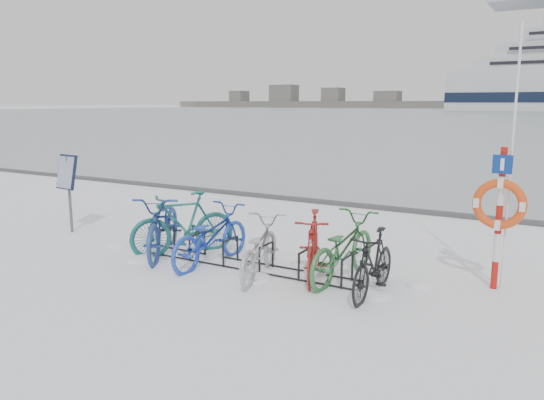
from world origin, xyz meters
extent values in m
plane|color=white|center=(0.00, 0.00, 0.00)|extent=(900.00, 900.00, 0.00)
cube|color=#3F3F42|center=(0.00, 5.90, 0.05)|extent=(400.00, 0.25, 0.10)
cylinder|color=black|center=(-1.80, -0.22, 0.22)|extent=(0.04, 0.04, 0.44)
cylinder|color=black|center=(-1.80, 0.22, 0.22)|extent=(0.04, 0.04, 0.44)
cylinder|color=black|center=(-1.80, 0.00, 0.44)|extent=(0.04, 0.44, 0.04)
cylinder|color=black|center=(-1.08, -0.22, 0.22)|extent=(0.04, 0.04, 0.44)
cylinder|color=black|center=(-1.08, 0.22, 0.22)|extent=(0.04, 0.04, 0.44)
cylinder|color=black|center=(-1.08, 0.00, 0.44)|extent=(0.04, 0.44, 0.04)
cylinder|color=black|center=(-0.36, -0.22, 0.22)|extent=(0.04, 0.04, 0.44)
cylinder|color=black|center=(-0.36, 0.22, 0.22)|extent=(0.04, 0.04, 0.44)
cylinder|color=black|center=(-0.36, 0.00, 0.44)|extent=(0.04, 0.44, 0.04)
cylinder|color=black|center=(0.36, -0.22, 0.22)|extent=(0.04, 0.04, 0.44)
cylinder|color=black|center=(0.36, 0.22, 0.22)|extent=(0.04, 0.04, 0.44)
cylinder|color=black|center=(0.36, 0.00, 0.44)|extent=(0.04, 0.44, 0.04)
cylinder|color=black|center=(1.08, -0.22, 0.22)|extent=(0.04, 0.04, 0.44)
cylinder|color=black|center=(1.08, 0.22, 0.22)|extent=(0.04, 0.04, 0.44)
cylinder|color=black|center=(1.08, 0.00, 0.44)|extent=(0.04, 0.44, 0.04)
cylinder|color=black|center=(1.80, -0.22, 0.22)|extent=(0.04, 0.04, 0.44)
cylinder|color=black|center=(1.80, 0.22, 0.22)|extent=(0.04, 0.04, 0.44)
cylinder|color=black|center=(1.80, 0.00, 0.44)|extent=(0.04, 0.44, 0.04)
cylinder|color=black|center=(0.00, -0.22, 0.02)|extent=(4.00, 0.03, 0.03)
cylinder|color=black|center=(0.00, 0.22, 0.02)|extent=(4.00, 0.03, 0.03)
cylinder|color=#595B5E|center=(-4.65, 0.21, 0.81)|extent=(0.06, 0.06, 1.63)
cube|color=black|center=(-4.65, 0.18, 1.31)|extent=(0.58, 0.27, 0.74)
cube|color=#8C99AD|center=(-4.65, 0.14, 1.31)|extent=(0.52, 0.20, 0.66)
cylinder|color=#AA140D|center=(3.79, 0.94, 0.21)|extent=(0.10, 0.10, 0.43)
cylinder|color=silver|center=(3.79, 0.94, 0.64)|extent=(0.10, 0.10, 0.43)
cylinder|color=#AA140D|center=(3.79, 0.94, 1.07)|extent=(0.10, 0.10, 0.43)
cylinder|color=silver|center=(3.79, 0.94, 1.49)|extent=(0.10, 0.10, 0.43)
cylinder|color=#AA140D|center=(3.79, 0.94, 1.92)|extent=(0.10, 0.10, 0.43)
torus|color=#D74314|center=(3.79, 0.85, 1.31)|extent=(0.75, 0.13, 0.75)
cube|color=navy|center=(3.79, 0.86, 1.89)|extent=(0.27, 0.03, 0.27)
cylinder|color=silver|center=(3.89, 0.99, 1.94)|extent=(0.03, 0.03, 3.88)
cube|color=#494949|center=(-120.00, 260.00, 1.75)|extent=(180.00, 12.00, 3.50)
cube|color=#494949|center=(-150.00, 260.00, 5.50)|extent=(24.00, 10.00, 8.00)
cube|color=#494949|center=(-90.00, 260.00, 5.00)|extent=(20.00, 10.00, 6.00)
imported|color=navy|center=(-1.80, -0.06, 0.59)|extent=(1.76, 2.35, 1.18)
imported|color=#1A5C5C|center=(-1.49, 0.12, 0.60)|extent=(1.57, 1.96, 1.19)
imported|color=blue|center=(-0.67, -0.15, 0.52)|extent=(0.78, 2.03, 1.05)
imported|color=#9DA0A5|center=(0.40, -0.30, 0.49)|extent=(1.09, 1.97, 0.98)
imported|color=maroon|center=(1.18, 0.09, 0.54)|extent=(1.12, 1.87, 1.08)
imported|color=#306E3B|center=(1.62, 0.25, 0.53)|extent=(0.88, 2.09, 1.07)
imported|color=black|center=(2.28, -0.20, 0.49)|extent=(0.47, 1.65, 0.99)
ellipsoid|color=white|center=(2.78, 0.50, 0.00)|extent=(0.38, 0.38, 0.13)
ellipsoid|color=white|center=(1.16, 0.30, 0.00)|extent=(0.47, 0.47, 0.16)
ellipsoid|color=white|center=(0.72, 0.58, 0.00)|extent=(0.37, 0.37, 0.13)
ellipsoid|color=white|center=(-2.89, -0.10, 0.00)|extent=(0.46, 0.46, 0.16)
ellipsoid|color=white|center=(-0.86, 0.27, 0.00)|extent=(0.41, 0.41, 0.15)
ellipsoid|color=white|center=(-1.86, -0.61, 0.00)|extent=(0.51, 0.51, 0.18)
ellipsoid|color=white|center=(2.37, -0.28, 0.00)|extent=(0.47, 0.47, 0.17)
ellipsoid|color=white|center=(0.46, -0.50, 0.00)|extent=(0.53, 0.53, 0.19)
camera|label=1|loc=(4.66, -7.35, 2.77)|focal=35.00mm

